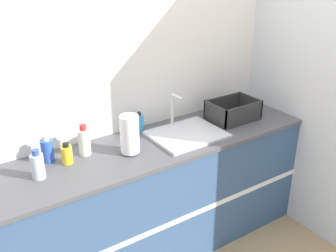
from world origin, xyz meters
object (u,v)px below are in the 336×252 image
at_px(sink, 186,133).
at_px(bottle_white_spray, 84,141).
at_px(bottle_blue, 47,150).
at_px(bottle_clear, 38,166).
at_px(soap_dispenser, 139,123).
at_px(bottle_yellow, 67,154).
at_px(paper_towel_roll, 130,134).
at_px(dish_rack, 233,112).

bearing_deg(sink, bottle_white_spray, 169.09).
height_order(bottle_blue, bottle_clear, bottle_clear).
height_order(bottle_white_spray, soap_dispenser, bottle_white_spray).
distance_m(bottle_blue, bottle_white_spray, 0.24).
relative_size(bottle_clear, bottle_yellow, 1.33).
relative_size(paper_towel_roll, bottle_yellow, 1.90).
xyz_separation_m(dish_rack, soap_dispenser, (-0.74, 0.21, 0.01)).
relative_size(dish_rack, bottle_blue, 2.10).
relative_size(bottle_blue, bottle_clear, 0.97).
relative_size(bottle_white_spray, soap_dispenser, 1.37).
bearing_deg(bottle_white_spray, bottle_clear, -160.23).
bearing_deg(bottle_blue, sink, -10.85).
xyz_separation_m(paper_towel_roll, dish_rack, (0.96, 0.05, -0.08)).
distance_m(dish_rack, bottle_blue, 1.46).
height_order(paper_towel_roll, bottle_clear, paper_towel_roll).
bearing_deg(soap_dispenser, dish_rack, -16.08).
relative_size(dish_rack, soap_dispenser, 2.44).
distance_m(paper_towel_roll, bottle_clear, 0.61).
xyz_separation_m(dish_rack, bottle_clear, (-1.56, -0.02, 0.03)).
height_order(sink, bottle_white_spray, sink).
relative_size(sink, paper_towel_roll, 1.91).
bearing_deg(bottle_blue, bottle_white_spray, -10.67).
relative_size(sink, bottle_blue, 2.83).
bearing_deg(sink, bottle_blue, 169.15).
relative_size(sink, bottle_clear, 2.74).
height_order(sink, paper_towel_roll, sink).
height_order(sink, bottle_blue, sink).
relative_size(paper_towel_roll, bottle_blue, 1.48).
height_order(dish_rack, bottle_blue, bottle_blue).
bearing_deg(paper_towel_roll, bottle_blue, 158.15).
xyz_separation_m(paper_towel_roll, bottle_clear, (-0.61, 0.03, -0.05)).
bearing_deg(sink, bottle_clear, 179.15).
bearing_deg(bottle_clear, bottle_blue, 56.34).
height_order(bottle_blue, bottle_white_spray, bottle_white_spray).
height_order(dish_rack, bottle_yellow, dish_rack).
distance_m(bottle_blue, bottle_yellow, 0.13).
height_order(bottle_white_spray, bottle_yellow, bottle_white_spray).
bearing_deg(paper_towel_roll, soap_dispenser, 49.57).
bearing_deg(paper_towel_roll, bottle_white_spray, 149.28).
bearing_deg(soap_dispenser, bottle_white_spray, -167.63).
bearing_deg(dish_rack, sink, -176.08).
xyz_separation_m(bottle_white_spray, bottle_yellow, (-0.14, -0.05, -0.03)).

